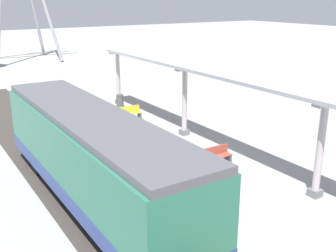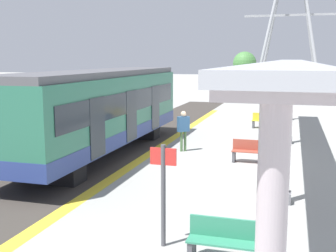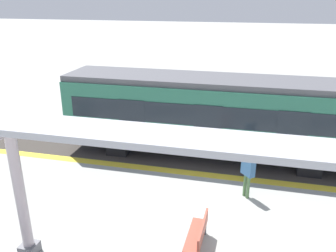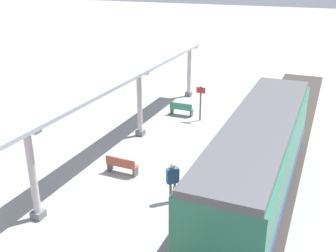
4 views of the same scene
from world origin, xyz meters
name	(u,v)px [view 4 (image 4 of 4)]	position (x,y,z in m)	size (l,w,h in m)	color
ground_plane	(149,180)	(0.00, 0.00, 0.00)	(176.00, 176.00, 0.00)	#979892
tactile_edge_strip	(210,193)	(-2.87, 0.00, 0.00)	(0.43, 32.04, 0.01)	gold
trackbed	(253,202)	(-4.68, 0.00, 0.00)	(3.20, 44.04, 0.01)	#38332D
train_near_carriage	(258,157)	(-4.68, -0.42, 1.83)	(2.65, 12.44, 3.48)	#2A6D54
canopy_pillar_nearest	(189,71)	(2.63, -12.42, 1.88)	(1.10, 0.44, 3.70)	slate
canopy_pillar_second	(140,104)	(2.63, -4.41, 1.88)	(1.10, 0.44, 3.70)	slate
canopy_pillar_third	(33,174)	(2.63, 4.28, 1.88)	(1.10, 0.44, 3.70)	slate
canopy_beam	(93,92)	(2.63, -0.01, 3.78)	(1.20, 25.62, 0.16)	#A8AAB2
bench_mid_platform	(122,165)	(1.38, 0.00, 0.44)	(1.51, 0.47, 0.86)	#963F30
bench_far_end	(181,109)	(1.65, -8.34, 0.44)	(1.50, 0.44, 0.86)	#318362
platform_info_sign	(201,100)	(0.26, -7.97, 1.33)	(0.56, 0.10, 2.20)	#4C4C51
passenger_waiting_near_edge	(173,178)	(-1.64, 1.22, 1.09)	(0.53, 0.50, 1.74)	#47693E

